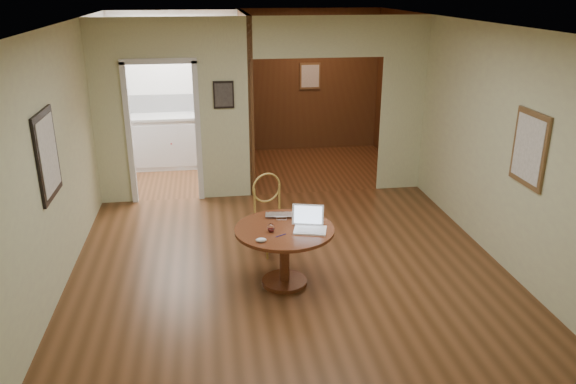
{
  "coord_description": "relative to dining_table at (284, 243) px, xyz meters",
  "views": [
    {
      "loc": [
        -0.86,
        -5.74,
        3.14
      ],
      "look_at": [
        -0.04,
        -0.2,
        1.04
      ],
      "focal_mm": 35.0,
      "sensor_mm": 36.0,
      "label": 1
    }
  ],
  "objects": [
    {
      "name": "floor",
      "position": [
        0.1,
        0.31,
        -0.5
      ],
      "size": [
        5.0,
        5.0,
        0.0
      ],
      "primitive_type": "plane",
      "color": "#4B2C15",
      "rests_on": "ground"
    },
    {
      "name": "room_shell",
      "position": [
        -0.37,
        3.4,
        0.79
      ],
      "size": [
        5.2,
        7.5,
        5.0
      ],
      "color": "silver",
      "rests_on": "ground"
    },
    {
      "name": "dining_table",
      "position": [
        0.0,
        0.0,
        0.0
      ],
      "size": [
        1.07,
        1.07,
        0.67
      ],
      "rotation": [
        0.0,
        0.0,
        -0.23
      ],
      "color": "#5F3117",
      "rests_on": "ground"
    },
    {
      "name": "chair",
      "position": [
        -0.05,
        0.86,
        0.05
      ],
      "size": [
        0.53,
        0.53,
        0.98
      ],
      "rotation": [
        0.0,
        0.0,
        0.34
      ],
      "color": "olive",
      "rests_on": "ground"
    },
    {
      "name": "open_laptop",
      "position": [
        0.26,
        -0.05,
        0.24
      ],
      "size": [
        0.39,
        0.37,
        0.24
      ],
      "rotation": [
        0.0,
        0.0,
        -0.27
      ],
      "color": "white",
      "rests_on": "dining_table"
    },
    {
      "name": "closed_laptop",
      "position": [
        0.01,
        0.27,
        0.19
      ],
      "size": [
        0.39,
        0.28,
        0.03
      ],
      "primitive_type": "imported",
      "rotation": [
        0.0,
        0.0,
        -0.13
      ],
      "color": "silver",
      "rests_on": "dining_table"
    },
    {
      "name": "mouse",
      "position": [
        -0.28,
        -0.31,
        0.2
      ],
      "size": [
        0.11,
        0.07,
        0.05
      ],
      "primitive_type": "ellipsoid",
      "rotation": [
        0.0,
        0.0,
        -0.07
      ],
      "color": "white",
      "rests_on": "dining_table"
    },
    {
      "name": "wine_glass",
      "position": [
        -0.15,
        -0.07,
        0.22
      ],
      "size": [
        0.08,
        0.08,
        0.09
      ],
      "primitive_type": null,
      "color": "white",
      "rests_on": "dining_table"
    },
    {
      "name": "pen",
      "position": [
        -0.06,
        -0.19,
        0.18
      ],
      "size": [
        0.12,
        0.07,
        0.01
      ],
      "primitive_type": "cylinder",
      "rotation": [
        0.0,
        1.57,
        0.47
      ],
      "color": "navy",
      "rests_on": "dining_table"
    },
    {
      "name": "kitchen_cabinet",
      "position": [
        -1.25,
        4.51,
        -0.02
      ],
      "size": [
        2.06,
        0.6,
        0.94
      ],
      "color": "silver",
      "rests_on": "ground"
    },
    {
      "name": "grocery_bag",
      "position": [
        -0.77,
        4.51,
        0.6
      ],
      "size": [
        0.34,
        0.3,
        0.31
      ],
      "primitive_type": "ellipsoid",
      "rotation": [
        0.0,
        0.0,
        0.13
      ],
      "color": "beige",
      "rests_on": "kitchen_cabinet"
    }
  ]
}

